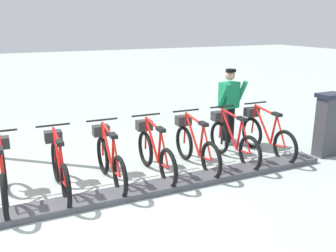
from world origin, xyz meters
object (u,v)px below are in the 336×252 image
at_px(bike_docked_1, 232,139).
at_px(bike_docked_6, 3,175).
at_px(bike_docked_2, 195,145).
at_px(bike_docked_5, 59,166).
at_px(bike_docked_3, 154,151).
at_px(payment_kiosk, 328,124).
at_px(bike_docked_0, 265,134).
at_px(worker_near_rack, 229,104).
at_px(bike_docked_4, 109,158).

height_order(bike_docked_1, bike_docked_6, same).
height_order(bike_docked_2, bike_docked_5, same).
height_order(bike_docked_2, bike_docked_3, same).
height_order(payment_kiosk, bike_docked_5, payment_kiosk).
xyz_separation_m(bike_docked_0, worker_near_rack, (0.90, 0.30, 0.48)).
bearing_deg(bike_docked_6, bike_docked_3, -90.00).
height_order(bike_docked_0, bike_docked_6, same).
relative_size(bike_docked_4, bike_docked_6, 1.00).
distance_m(payment_kiosk, bike_docked_0, 1.23).
bearing_deg(worker_near_rack, bike_docked_4, 106.87).
distance_m(bike_docked_0, bike_docked_3, 2.45).
distance_m(payment_kiosk, bike_docked_5, 5.18).
relative_size(bike_docked_1, bike_docked_3, 1.00).
height_order(bike_docked_1, worker_near_rack, worker_near_rack).
bearing_deg(bike_docked_5, bike_docked_1, -90.00).
bearing_deg(bike_docked_5, bike_docked_3, -90.00).
bearing_deg(bike_docked_3, bike_docked_0, -90.00).
bearing_deg(bike_docked_2, bike_docked_1, -90.00).
bearing_deg(bike_docked_0, bike_docked_1, 90.00).
bearing_deg(worker_near_rack, payment_kiosk, -137.27).
xyz_separation_m(bike_docked_1, bike_docked_2, (0.00, 0.82, 0.00)).
height_order(payment_kiosk, bike_docked_6, payment_kiosk).
distance_m(bike_docked_0, bike_docked_5, 4.08).
xyz_separation_m(payment_kiosk, bike_docked_0, (0.57, 1.06, -0.24)).
height_order(bike_docked_0, bike_docked_4, same).
bearing_deg(bike_docked_2, bike_docked_5, 90.00).
bearing_deg(bike_docked_3, bike_docked_1, -90.00).
bearing_deg(bike_docked_1, bike_docked_5, 90.00).
distance_m(bike_docked_3, worker_near_rack, 2.38).
distance_m(payment_kiosk, bike_docked_4, 4.37).
xyz_separation_m(payment_kiosk, worker_near_rack, (1.47, 1.36, 0.24)).
relative_size(bike_docked_0, bike_docked_5, 1.00).
xyz_separation_m(payment_kiosk, bike_docked_2, (0.57, 2.70, -0.24)).
relative_size(bike_docked_0, bike_docked_1, 1.00).
distance_m(bike_docked_5, worker_near_rack, 3.92).
relative_size(payment_kiosk, bike_docked_3, 0.74).
bearing_deg(worker_near_rack, bike_docked_0, -161.77).
xyz_separation_m(bike_docked_2, bike_docked_5, (0.00, 2.45, 0.00)).
xyz_separation_m(bike_docked_2, bike_docked_6, (0.00, 3.27, 0.00)).
distance_m(bike_docked_0, worker_near_rack, 1.06).
bearing_deg(payment_kiosk, bike_docked_0, 61.73).
distance_m(bike_docked_6, worker_near_rack, 4.71).
bearing_deg(bike_docked_0, bike_docked_4, 90.00).
relative_size(bike_docked_1, worker_near_rack, 1.04).
distance_m(bike_docked_2, worker_near_rack, 1.68).
relative_size(bike_docked_6, worker_near_rack, 1.04).
xyz_separation_m(bike_docked_5, bike_docked_6, (0.00, 0.82, 0.00)).
xyz_separation_m(bike_docked_5, worker_near_rack, (0.90, -3.78, 0.48)).
relative_size(bike_docked_0, bike_docked_3, 1.00).
height_order(bike_docked_3, bike_docked_4, same).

